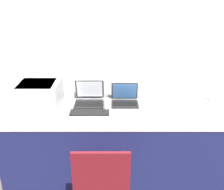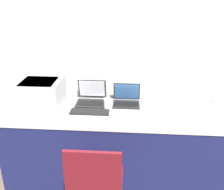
# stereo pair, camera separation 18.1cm
# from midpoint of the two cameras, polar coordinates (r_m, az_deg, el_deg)

# --- Properties ---
(wall_back) EXTENTS (8.00, 0.05, 2.60)m
(wall_back) POSITION_cam_midpoint_polar(r_m,az_deg,el_deg) (2.95, 0.34, 9.09)
(wall_back) COLOR silver
(wall_back) RESTS_ON ground_plane
(table) EXTENTS (2.46, 0.72, 0.79)m
(table) POSITION_cam_midpoint_polar(r_m,az_deg,el_deg) (2.91, 0.33, -10.77)
(table) COLOR #191E51
(table) RESTS_ON ground_plane
(printer) EXTENTS (0.44, 0.42, 0.31)m
(printer) POSITION_cam_midpoint_polar(r_m,az_deg,el_deg) (2.84, -17.32, 0.07)
(printer) COLOR #B2B7BC
(printer) RESTS_ON table
(laptop_left) EXTENTS (0.32, 0.30, 0.24)m
(laptop_left) POSITION_cam_midpoint_polar(r_m,az_deg,el_deg) (2.92, -6.68, -0.79)
(laptop_left) COLOR black
(laptop_left) RESTS_ON table
(laptop_right) EXTENTS (0.29, 0.24, 0.22)m
(laptop_right) POSITION_cam_midpoint_polar(r_m,az_deg,el_deg) (2.89, 1.08, -0.97)
(laptop_right) COLOR black
(laptop_right) RESTS_ON table
(external_keyboard) EXTENTS (0.40, 0.13, 0.02)m
(external_keyboard) POSITION_cam_midpoint_polar(r_m,az_deg,el_deg) (2.70, -6.74, -3.85)
(external_keyboard) COLOR black
(external_keyboard) RESTS_ON table
(coffee_cup) EXTENTS (0.08, 0.08, 0.12)m
(coffee_cup) POSITION_cam_midpoint_polar(r_m,az_deg,el_deg) (2.74, -2.94, -2.08)
(coffee_cup) COLOR white
(coffee_cup) RESTS_ON table
(metal_pitcher) EXTENTS (0.11, 0.11, 0.22)m
(metal_pitcher) POSITION_cam_midpoint_polar(r_m,az_deg,el_deg) (3.07, 20.30, 0.01)
(metal_pitcher) COLOR silver
(metal_pitcher) RESTS_ON table
(chair) EXTENTS (0.43, 0.41, 0.90)m
(chair) POSITION_cam_midpoint_polar(r_m,az_deg,el_deg) (2.23, -4.58, -18.25)
(chair) COLOR maroon
(chair) RESTS_ON ground_plane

